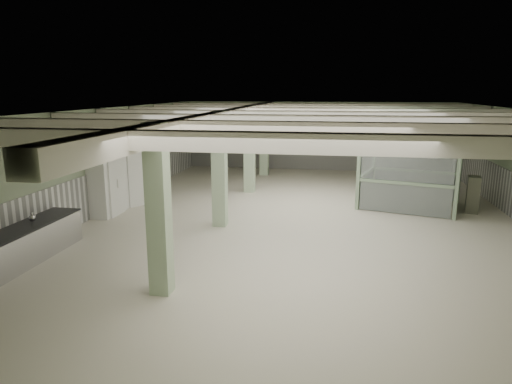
% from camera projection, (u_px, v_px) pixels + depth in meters
% --- Properties ---
extents(floor, '(20.00, 20.00, 0.00)m').
position_uv_depth(floor, '(301.00, 220.00, 15.09)').
color(floor, beige).
rests_on(floor, ground).
extents(ceiling, '(14.00, 20.00, 0.02)m').
position_uv_depth(ceiling, '(304.00, 110.00, 14.30)').
color(ceiling, beige).
rests_on(ceiling, wall_back).
extents(wall_back, '(14.00, 0.02, 3.60)m').
position_uv_depth(wall_back, '(316.00, 136.00, 24.30)').
color(wall_back, '#9BAD8A').
rests_on(wall_back, floor).
extents(wall_front, '(14.00, 0.02, 3.60)m').
position_uv_depth(wall_front, '(236.00, 312.00, 5.08)').
color(wall_front, '#9BAD8A').
rests_on(wall_front, floor).
extents(wall_left, '(0.02, 20.00, 3.60)m').
position_uv_depth(wall_left, '(101.00, 161.00, 15.87)').
color(wall_left, '#9BAD8A').
rests_on(wall_left, floor).
extents(wainscot_left, '(0.05, 19.90, 1.50)m').
position_uv_depth(wainscot_left, '(104.00, 190.00, 16.10)').
color(wainscot_left, white).
rests_on(wainscot_left, floor).
extents(wainscot_back, '(13.90, 0.05, 1.50)m').
position_uv_depth(wainscot_back, '(316.00, 156.00, 24.51)').
color(wainscot_back, white).
rests_on(wainscot_back, floor).
extents(girder, '(0.45, 19.90, 0.40)m').
position_uv_depth(girder, '(226.00, 116.00, 14.77)').
color(girder, white).
rests_on(girder, ceiling).
extents(beam_a, '(13.90, 0.35, 0.32)m').
position_uv_depth(beam_a, '(269.00, 142.00, 7.13)').
color(beam_a, white).
rests_on(beam_a, ceiling).
extents(beam_b, '(13.90, 0.35, 0.32)m').
position_uv_depth(beam_b, '(286.00, 129.00, 9.53)').
color(beam_b, white).
rests_on(beam_b, ceiling).
extents(beam_c, '(13.90, 0.35, 0.32)m').
position_uv_depth(beam_c, '(297.00, 121.00, 11.93)').
color(beam_c, white).
rests_on(beam_c, ceiling).
extents(beam_d, '(13.90, 0.35, 0.32)m').
position_uv_depth(beam_d, '(304.00, 116.00, 14.34)').
color(beam_d, white).
rests_on(beam_d, ceiling).
extents(beam_e, '(13.90, 0.35, 0.32)m').
position_uv_depth(beam_e, '(309.00, 112.00, 16.74)').
color(beam_e, white).
rests_on(beam_e, ceiling).
extents(beam_f, '(13.90, 0.35, 0.32)m').
position_uv_depth(beam_f, '(312.00, 109.00, 19.14)').
color(beam_f, white).
rests_on(beam_f, ceiling).
extents(beam_g, '(13.90, 0.35, 0.32)m').
position_uv_depth(beam_g, '(315.00, 107.00, 21.54)').
color(beam_g, white).
rests_on(beam_g, ceiling).
extents(column_a, '(0.42, 0.42, 3.60)m').
position_uv_depth(column_a, '(159.00, 211.00, 9.35)').
color(column_a, '#AFCAA2').
rests_on(column_a, floor).
extents(column_b, '(0.42, 0.42, 3.60)m').
position_uv_depth(column_b, '(219.00, 170.00, 14.15)').
color(column_b, '#AFCAA2').
rests_on(column_b, floor).
extents(column_c, '(0.42, 0.42, 3.60)m').
position_uv_depth(column_c, '(249.00, 149.00, 18.96)').
color(column_c, '#AFCAA2').
rests_on(column_c, floor).
extents(column_d, '(0.42, 0.42, 3.60)m').
position_uv_depth(column_d, '(264.00, 139.00, 22.80)').
color(column_d, '#AFCAA2').
rests_on(column_d, floor).
extents(pendant_front, '(0.44, 0.44, 0.22)m').
position_uv_depth(pendant_front, '(310.00, 147.00, 9.53)').
color(pendant_front, '#2A3729').
rests_on(pendant_front, ceiling).
extents(pendant_mid, '(0.44, 0.44, 0.22)m').
position_uv_depth(pendant_mid, '(320.00, 127.00, 14.81)').
color(pendant_mid, '#2A3729').
rests_on(pendant_mid, ceiling).
extents(pendant_back, '(0.44, 0.44, 0.22)m').
position_uv_depth(pendant_back, '(324.00, 118.00, 19.62)').
color(pendant_back, '#2A3729').
rests_on(pendant_back, ceiling).
extents(prep_counter, '(0.92, 5.27, 0.91)m').
position_uv_depth(prep_counter, '(4.00, 254.00, 10.67)').
color(prep_counter, '#B7B7BB').
rests_on(prep_counter, floor).
extents(pitcher_far, '(0.22, 0.23, 0.24)m').
position_uv_depth(pitcher_far, '(32.00, 217.00, 11.71)').
color(pitcher_far, '#B7B7BB').
rests_on(pitcher_far, prep_counter).
extents(walkin_cooler, '(1.10, 2.65, 2.43)m').
position_uv_depth(walkin_cooler, '(115.00, 177.00, 16.14)').
color(walkin_cooler, white).
rests_on(walkin_cooler, floor).
extents(guard_booth, '(4.14, 3.76, 2.82)m').
position_uv_depth(guard_booth, '(412.00, 156.00, 16.58)').
color(guard_booth, '#8EAA88').
rests_on(guard_booth, floor).
extents(filing_cabinet, '(0.54, 0.67, 1.28)m').
position_uv_depth(filing_cabinet, '(473.00, 195.00, 15.94)').
color(filing_cabinet, '#5B5E4E').
rests_on(filing_cabinet, floor).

